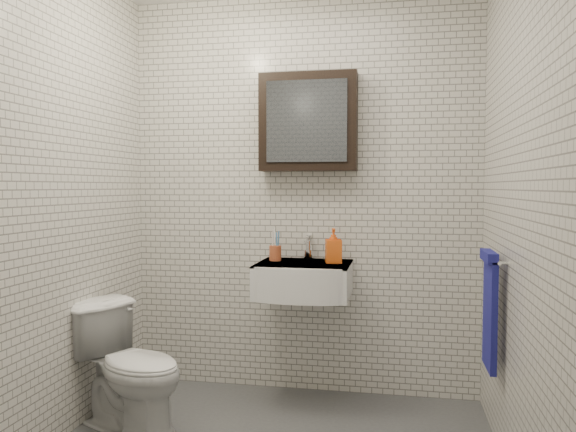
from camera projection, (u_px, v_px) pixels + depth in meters
The scene contains 8 objects.
room_shell at pixel (266, 151), 2.56m from camera, with size 2.22×2.02×2.51m.
washbasin at pixel (303, 279), 3.31m from camera, with size 0.55×0.50×0.20m.
faucet at pixel (308, 249), 3.49m from camera, with size 0.06×0.20×0.15m.
mirror_cabinet at pixel (308, 122), 3.45m from camera, with size 0.60×0.15×0.60m.
towel_rail at pixel (490, 305), 2.75m from camera, with size 0.09×0.30×0.58m.
toothbrush_cup at pixel (275, 252), 3.44m from camera, with size 0.09×0.09×0.20m.
soap_bottle at pixel (333, 246), 3.34m from camera, with size 0.09×0.10×0.21m, color #DF5517.
toilet at pixel (130, 367), 3.00m from camera, with size 0.38×0.66×0.68m, color white.
Camera 1 is at (0.59, -2.51, 1.30)m, focal length 35.00 mm.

